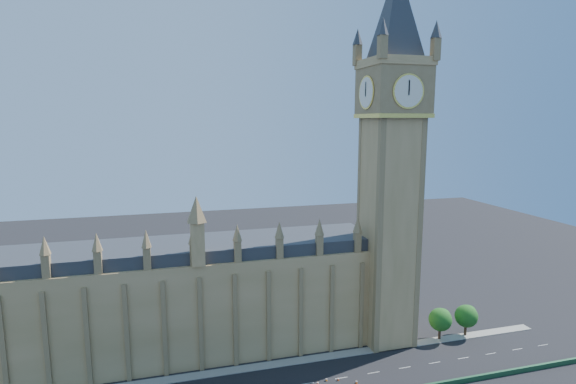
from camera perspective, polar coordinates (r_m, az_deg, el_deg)
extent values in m
cube|color=#9B7F4B|center=(117.87, -18.97, -13.84)|extent=(120.00, 20.00, 25.00)
cube|color=#2D3035|center=(113.28, -19.34, -7.29)|extent=(120.00, 18.00, 3.00)
cube|color=#9B7F4B|center=(117.96, 12.60, -5.09)|extent=(12.00, 12.00, 58.00)
cube|color=olive|center=(114.68, 13.22, 12.14)|extent=(14.00, 14.00, 12.00)
cylinder|color=silver|center=(108.46, 15.07, 12.25)|extent=(7.20, 0.30, 7.20)
cube|color=#9B7F4B|center=(115.29, 13.35, 15.61)|extent=(14.50, 14.50, 2.00)
cube|color=gray|center=(113.16, -5.32, -21.41)|extent=(160.00, 3.00, 0.16)
cylinder|color=#382619|center=(130.81, 18.69, -16.49)|extent=(0.70, 0.70, 4.00)
sphere|color=#114312|center=(129.36, 18.77, -15.09)|extent=(6.00, 6.00, 6.00)
sphere|color=#114312|center=(129.78, 19.01, -14.73)|extent=(4.38, 4.38, 4.38)
cylinder|color=#382619|center=(135.17, 21.61, -15.80)|extent=(0.70, 0.70, 4.00)
sphere|color=#114312|center=(133.78, 21.70, -14.43)|extent=(6.00, 6.00, 6.00)
sphere|color=#114312|center=(134.22, 21.92, -14.09)|extent=(4.38, 4.38, 4.38)
cube|color=black|center=(109.25, 6.40, -22.67)|extent=(0.48, 0.48, 0.04)
cone|color=#DF3F0B|center=(109.08, 6.41, -22.52)|extent=(0.53, 0.53, 0.71)
cylinder|color=white|center=(109.02, 6.41, -22.48)|extent=(0.35, 0.35, 0.12)
cone|color=#E45D0C|center=(107.27, 3.80, -23.05)|extent=(0.54, 0.54, 0.80)
cylinder|color=white|center=(107.21, 3.80, -23.00)|extent=(0.39, 0.39, 0.14)
cube|color=black|center=(108.77, 8.69, -22.88)|extent=(0.47, 0.47, 0.04)
cone|color=#FF5A0D|center=(108.57, 8.69, -22.72)|extent=(0.51, 0.51, 0.79)
cylinder|color=white|center=(108.51, 8.70, -22.67)|extent=(0.38, 0.38, 0.13)
cube|color=black|center=(108.87, 4.91, -22.77)|extent=(0.43, 0.43, 0.04)
cone|color=orange|center=(108.69, 4.91, -22.62)|extent=(0.47, 0.47, 0.72)
cylinder|color=white|center=(108.64, 4.91, -22.57)|extent=(0.35, 0.35, 0.12)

